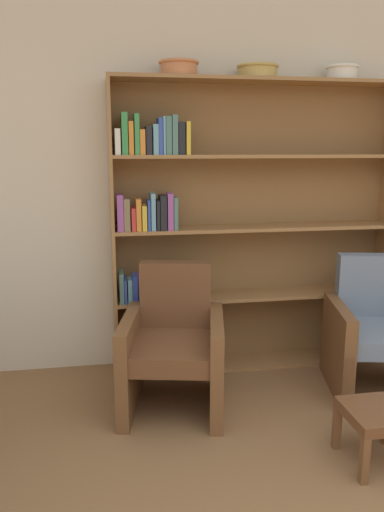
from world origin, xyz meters
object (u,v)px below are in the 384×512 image
at_px(armchair_cushioned, 377,333).
at_px(bowl_cream, 258,71).
at_px(bowl_slate, 179,68).
at_px(bowl_terracotta, 342,72).
at_px(armchair_leather, 174,346).
at_px(bookshelf, 228,234).
at_px(footstool, 378,419).

bearing_deg(armchair_cushioned, bowl_cream, -22.68).
height_order(bowl_slate, bowl_terracotta, same).
distance_m(armchair_leather, armchair_cushioned, 1.44).
bearing_deg(bowl_cream, bowl_terracotta, 0.00).
bearing_deg(armchair_leather, bowl_cream, -130.20).
xyz_separation_m(armchair_leather, armchair_cushioned, (1.44, -0.00, 0.00)).
bearing_deg(bowl_terracotta, bookshelf, 178.46).
relative_size(bowl_slate, armchair_cushioned, 0.30).
bearing_deg(bowl_terracotta, bowl_cream, -180.00).
xyz_separation_m(bowl_terracotta, armchair_leather, (-1.32, -0.54, -1.81)).
xyz_separation_m(bowl_cream, footstool, (0.31, -1.36, -1.95)).
distance_m(bowl_cream, armchair_leather, 2.00).
bearing_deg(armchair_leather, bowl_slate, -91.10).
bearing_deg(bowl_cream, footstool, -77.10).
distance_m(armchair_cushioned, footstool, 0.95).
xyz_separation_m(bowl_cream, armchair_leather, (-0.68, -0.54, -1.80)).
bearing_deg(bookshelf, bowl_cream, -6.71).
bearing_deg(armchair_cushioned, bookshelf, -17.92).
height_order(bowl_terracotta, footstool, bowl_terracotta).
xyz_separation_m(bookshelf, armchair_leather, (-0.49, -0.56, -0.64)).
height_order(bowl_cream, armchair_leather, bowl_cream).
bearing_deg(armchair_leather, bookshelf, -119.86).
distance_m(bowl_terracotta, armchair_cushioned, 1.89).
bearing_deg(bowl_slate, armchair_leather, -102.78).
height_order(bowl_slate, footstool, bowl_slate).
height_order(bowl_slate, armchair_leather, bowl_slate).
bearing_deg(bowl_terracotta, armchair_leather, -157.85).
xyz_separation_m(bowl_cream, armchair_cushioned, (0.76, -0.54, -1.80)).
bearing_deg(bowl_slate, armchair_cushioned, -22.15).
distance_m(bowl_slate, bowl_terracotta, 1.19).
relative_size(bowl_cream, footstool, 0.85).
xyz_separation_m(bookshelf, bowl_cream, (0.19, -0.02, 1.16)).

